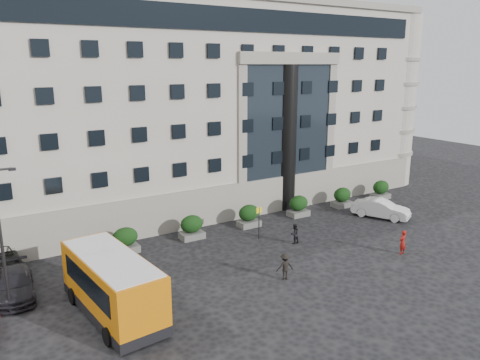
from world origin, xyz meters
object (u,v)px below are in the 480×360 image
(hedge_a, at_px, (125,240))
(hedge_b, at_px, (192,227))
(hedge_d, at_px, (299,206))
(white_taxi, at_px, (381,209))
(pedestrian_b, at_px, (294,234))
(hedge_c, at_px, (249,216))
(bus_stop_sign, at_px, (259,217))
(hedge_e, at_px, (342,197))
(pedestrian_c, at_px, (285,266))
(street_lamp, at_px, (2,236))
(minibus, at_px, (112,283))
(pedestrian_a, at_px, (403,242))
(hedge_f, at_px, (381,189))
(parked_car_c, at_px, (15,284))

(hedge_a, distance_m, hedge_b, 5.20)
(hedge_d, bearing_deg, hedge_b, 180.00)
(white_taxi, xyz_separation_m, pedestrian_b, (-10.20, -0.84, -0.04))
(hedge_c, distance_m, bus_stop_sign, 3.05)
(hedge_c, bearing_deg, white_taxi, -20.54)
(hedge_e, height_order, pedestrian_c, hedge_e)
(street_lamp, bearing_deg, hedge_b, 20.07)
(street_lamp, relative_size, minibus, 0.98)
(hedge_d, height_order, white_taxi, hedge_d)
(hedge_a, height_order, hedge_e, same)
(hedge_d, xyz_separation_m, pedestrian_a, (0.80, -10.55, -0.05))
(street_lamp, bearing_deg, hedge_c, 14.67)
(street_lamp, height_order, pedestrian_c, street_lamp)
(bus_stop_sign, bearing_deg, white_taxi, -6.36)
(hedge_a, relative_size, hedge_b, 1.00)
(hedge_c, distance_m, hedge_e, 10.40)
(minibus, xyz_separation_m, pedestrian_a, (19.71, -2.62, -0.94))
(minibus, bearing_deg, hedge_e, 12.59)
(hedge_b, xyz_separation_m, street_lamp, (-13.14, -4.80, 3.44))
(hedge_e, distance_m, pedestrian_a, 11.43)
(hedge_f, bearing_deg, hedge_a, 180.00)
(street_lamp, height_order, parked_car_c, street_lamp)
(hedge_f, xyz_separation_m, pedestrian_a, (-9.60, -10.55, -0.05))
(minibus, distance_m, pedestrian_a, 19.91)
(hedge_d, xyz_separation_m, white_taxi, (5.81, -4.13, -0.13))
(hedge_e, bearing_deg, bus_stop_sign, -166.08)
(hedge_c, xyz_separation_m, pedestrian_c, (-3.40, -9.35, -0.08))
(hedge_b, height_order, bus_stop_sign, bus_stop_sign)
(minibus, bearing_deg, hedge_a, 61.73)
(hedge_f, relative_size, pedestrian_c, 1.08)
(hedge_c, xyz_separation_m, parked_car_c, (-17.90, -2.86, -0.20))
(hedge_c, bearing_deg, street_lamp, -165.33)
(hedge_a, height_order, pedestrian_b, hedge_a)
(street_lamp, xyz_separation_m, parked_car_c, (0.44, 1.94, -3.64))
(hedge_f, relative_size, white_taxi, 0.38)
(hedge_d, height_order, pedestrian_c, hedge_d)
(pedestrian_a, height_order, pedestrian_c, pedestrian_a)
(pedestrian_c, bearing_deg, hedge_d, -117.71)
(bus_stop_sign, bearing_deg, hedge_b, 146.93)
(hedge_d, distance_m, pedestrian_c, 12.71)
(hedge_c, relative_size, hedge_d, 1.00)
(pedestrian_a, bearing_deg, hedge_d, -95.41)
(minibus, height_order, pedestrian_a, minibus)
(parked_car_c, bearing_deg, hedge_f, 9.65)
(pedestrian_a, distance_m, pedestrian_c, 9.48)
(hedge_a, bearing_deg, white_taxi, -10.91)
(hedge_c, distance_m, pedestrian_a, 12.14)
(parked_car_c, bearing_deg, minibus, -45.68)
(hedge_d, relative_size, minibus, 0.23)
(hedge_b, xyz_separation_m, pedestrian_a, (11.20, -10.55, -0.05))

